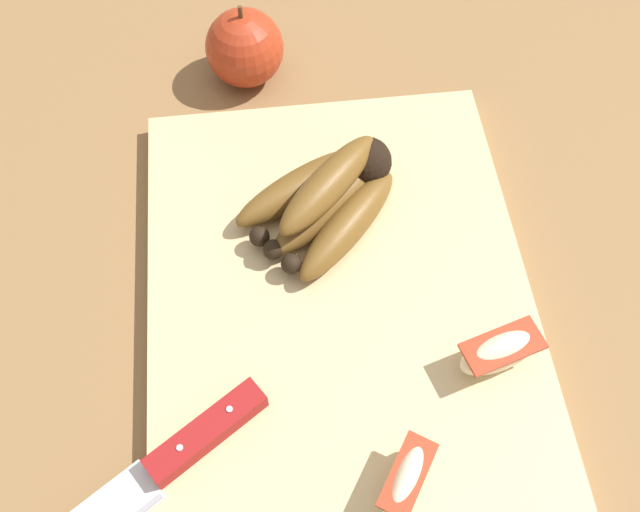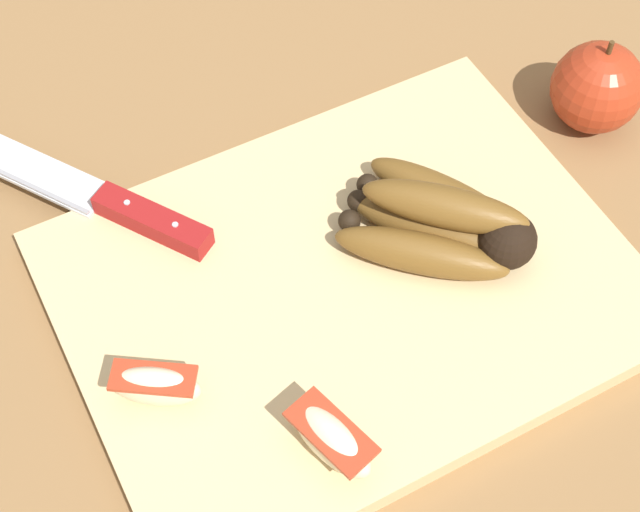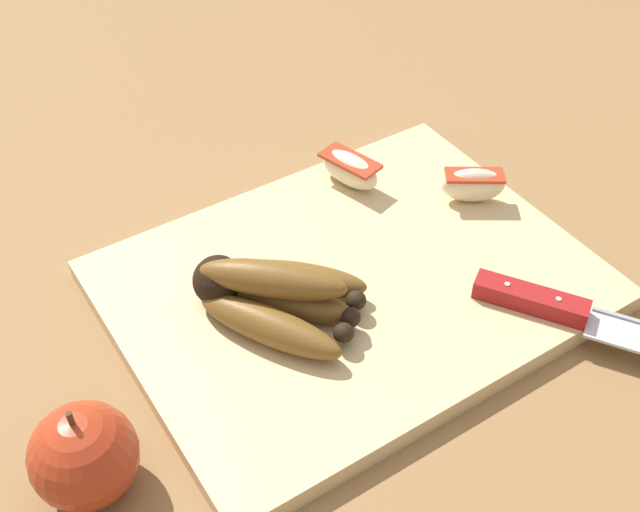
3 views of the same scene
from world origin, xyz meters
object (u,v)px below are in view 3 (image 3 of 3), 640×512
object	(u,v)px
chefs_knife	(586,317)
apple_wedge_middle	(350,169)
apple_wedge_near	(473,184)
banana_bunch	(272,295)
whole_apple	(84,456)

from	to	relation	value
chefs_knife	apple_wedge_middle	bearing A→B (deg)	-77.20
chefs_knife	apple_wedge_near	world-z (taller)	apple_wedge_near
banana_bunch	whole_apple	bearing A→B (deg)	17.91
chefs_knife	apple_wedge_middle	world-z (taller)	apple_wedge_middle
chefs_knife	apple_wedge_middle	xyz separation A→B (m)	(0.06, -0.27, 0.01)
whole_apple	apple_wedge_near	bearing A→B (deg)	-168.85
apple_wedge_middle	chefs_knife	bearing A→B (deg)	102.80
chefs_knife	apple_wedge_near	xyz separation A→B (m)	(-0.03, -0.18, 0.01)
banana_bunch	chefs_knife	distance (m)	0.27
banana_bunch	whole_apple	distance (m)	0.20
chefs_knife	apple_wedge_near	bearing A→B (deg)	-98.41
apple_wedge_near	apple_wedge_middle	world-z (taller)	apple_wedge_near
banana_bunch	chefs_knife	xyz separation A→B (m)	(-0.22, 0.16, -0.02)
apple_wedge_near	apple_wedge_middle	xyz separation A→B (m)	(0.09, -0.09, -0.00)
banana_bunch	apple_wedge_near	size ratio (longest dim) A/B	2.47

